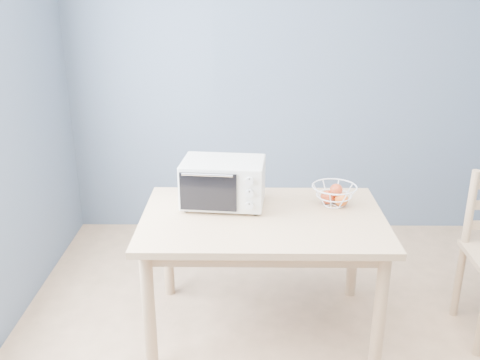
{
  "coord_description": "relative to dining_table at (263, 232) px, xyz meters",
  "views": [
    {
      "loc": [
        -0.57,
        -2.02,
        2.02
      ],
      "look_at": [
        -0.6,
        0.9,
        0.93
      ],
      "focal_mm": 40.0,
      "sensor_mm": 36.0,
      "label": 1
    }
  ],
  "objects": [
    {
      "name": "room",
      "position": [
        0.46,
        -0.79,
        0.65
      ],
      "size": [
        4.01,
        4.51,
        2.61
      ],
      "color": "tan",
      "rests_on": "ground"
    },
    {
      "name": "dining_table",
      "position": [
        0.0,
        0.0,
        0.0
      ],
      "size": [
        1.4,
        0.9,
        0.75
      ],
      "color": "tan",
      "rests_on": "ground"
    },
    {
      "name": "toaster_oven",
      "position": [
        -0.25,
        0.16,
        0.25
      ],
      "size": [
        0.51,
        0.38,
        0.28
      ],
      "rotation": [
        0.0,
        0.0,
        -0.1
      ],
      "color": "beige",
      "rests_on": "dining_table"
    },
    {
      "name": "fruit_basket",
      "position": [
        0.43,
        0.17,
        0.17
      ],
      "size": [
        0.36,
        0.36,
        0.14
      ],
      "rotation": [
        0.0,
        0.0,
        0.43
      ],
      "color": "white",
      "rests_on": "dining_table"
    }
  ]
}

